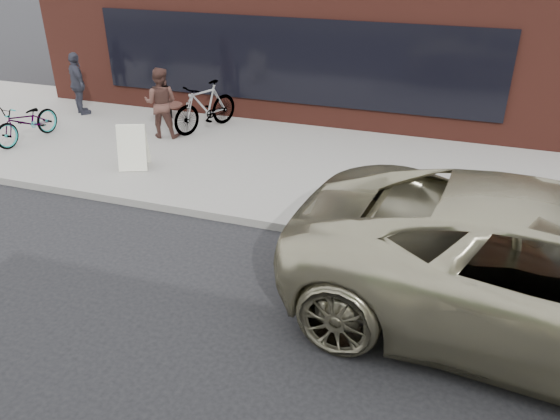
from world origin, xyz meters
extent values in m
cube|color=gray|center=(0.00, 7.00, 0.07)|extent=(44.00, 6.00, 0.15)
cube|color=#51221A|center=(-2.00, 14.00, 2.25)|extent=(14.00, 10.00, 4.50)
cube|color=black|center=(-2.00, 8.97, 1.70)|extent=(10.00, 0.08, 2.00)
torus|color=black|center=(1.21, 3.88, 0.35)|extent=(0.72, 0.17, 0.71)
torus|color=black|center=(2.79, 3.75, 0.35)|extent=(0.72, 0.17, 0.71)
cube|color=#B7B7BC|center=(1.95, 3.82, 0.45)|extent=(0.61, 0.36, 0.40)
cube|color=black|center=(2.26, 3.79, 0.87)|extent=(0.55, 0.38, 0.28)
cube|color=black|center=(1.74, 3.83, 0.85)|extent=(0.60, 0.34, 0.13)
cube|color=black|center=(1.37, 3.86, 0.76)|extent=(0.34, 0.26, 0.15)
cube|color=black|center=(2.58, 3.77, 1.01)|extent=(0.21, 0.27, 0.23)
cube|color=silver|center=(2.66, 3.76, 1.27)|extent=(0.18, 0.33, 0.36)
cylinder|color=black|center=(2.51, 3.77, 1.08)|extent=(0.09, 0.74, 0.03)
cube|color=#B7B7BC|center=(1.24, 3.87, 0.91)|extent=(0.32, 0.34, 0.03)
cube|color=slate|center=(1.26, 3.60, 0.66)|extent=(0.46, 0.22, 0.42)
cylinder|color=black|center=(1.24, 3.87, 1.06)|extent=(0.53, 0.34, 0.30)
cylinder|color=#B7B7BC|center=(1.54, 4.02, 0.37)|extent=(0.59, 0.13, 0.20)
imported|color=gray|center=(-7.30, 5.91, 0.61)|extent=(0.81, 1.80, 0.91)
imported|color=gray|center=(-3.75, 7.91, 0.72)|extent=(1.26, 1.97, 1.15)
cube|color=white|center=(-4.12, 5.23, 0.61)|extent=(0.64, 0.47, 0.92)
cube|color=white|center=(-4.20, 5.45, 0.61)|extent=(0.64, 0.47, 0.92)
cylinder|color=black|center=(-5.00, 8.41, 0.31)|extent=(0.05, 0.05, 0.32)
cylinder|color=#4A2A22|center=(-5.00, 8.41, 0.49)|extent=(0.63, 0.63, 0.04)
imported|color=#4D2F29|center=(-4.50, 7.15, 0.96)|extent=(0.90, 0.76, 1.62)
imported|color=#323440|center=(-7.39, 7.98, 0.95)|extent=(0.99, 0.86, 1.59)
camera|label=1|loc=(1.99, -3.58, 4.66)|focal=35.00mm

